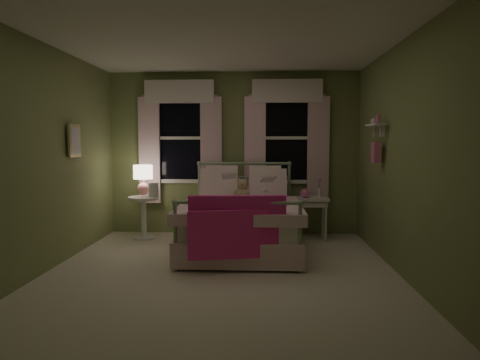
# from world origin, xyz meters

# --- Properties ---
(room_shell) EXTENTS (4.20, 4.20, 4.20)m
(room_shell) POSITION_xyz_m (0.00, 0.00, 1.30)
(room_shell) COLOR white
(room_shell) RESTS_ON ground
(bed) EXTENTS (1.58, 2.04, 1.18)m
(bed) POSITION_xyz_m (0.18, 0.97, 0.38)
(bed) COLOR white
(bed) RESTS_ON ground
(pink_throw) EXTENTS (1.10, 0.28, 0.71)m
(pink_throw) POSITION_xyz_m (0.18, -0.06, 0.61)
(pink_throw) COLOR #DD2B8A
(pink_throw) RESTS_ON bed
(child_left) EXTENTS (0.28, 0.21, 0.69)m
(child_left) POSITION_xyz_m (-0.10, 1.39, 0.92)
(child_left) COLOR #F7D1DD
(child_left) RESTS_ON bed
(child_right) EXTENTS (0.36, 0.30, 0.65)m
(child_right) POSITION_xyz_m (0.46, 1.39, 0.89)
(child_right) COLOR #F7D1DD
(child_right) RESTS_ON bed
(book_left) EXTENTS (0.21, 0.13, 0.26)m
(book_left) POSITION_xyz_m (-0.10, 1.14, 0.96)
(book_left) COLOR beige
(book_left) RESTS_ON child_left
(book_right) EXTENTS (0.22, 0.15, 0.26)m
(book_right) POSITION_xyz_m (0.46, 1.14, 0.92)
(book_right) COLOR beige
(book_right) RESTS_ON child_right
(teddy_bear) EXTENTS (0.24, 0.20, 0.32)m
(teddy_bear) POSITION_xyz_m (0.18, 1.23, 0.79)
(teddy_bear) COLOR tan
(teddy_bear) RESTS_ON bed
(nightstand_left) EXTENTS (0.46, 0.46, 0.65)m
(nightstand_left) POSITION_xyz_m (-1.35, 1.61, 0.42)
(nightstand_left) COLOR white
(nightstand_left) RESTS_ON ground
(table_lamp) EXTENTS (0.29, 0.29, 0.46)m
(table_lamp) POSITION_xyz_m (-1.35, 1.61, 0.95)
(table_lamp) COLOR pink
(table_lamp) RESTS_ON nightstand_left
(book_nightstand) EXTENTS (0.20, 0.25, 0.02)m
(book_nightstand) POSITION_xyz_m (-1.25, 1.53, 0.66)
(book_nightstand) COLOR beige
(book_nightstand) RESTS_ON nightstand_left
(nightstand_right) EXTENTS (0.50, 0.40, 0.64)m
(nightstand_right) POSITION_xyz_m (1.21, 1.66, 0.55)
(nightstand_right) COLOR white
(nightstand_right) RESTS_ON ground
(pink_toy) EXTENTS (0.14, 0.20, 0.14)m
(pink_toy) POSITION_xyz_m (1.11, 1.65, 0.71)
(pink_toy) COLOR pink
(pink_toy) RESTS_ON nightstand_right
(bud_vase) EXTENTS (0.06, 0.06, 0.28)m
(bud_vase) POSITION_xyz_m (1.33, 1.71, 0.79)
(bud_vase) COLOR white
(bud_vase) RESTS_ON nightstand_right
(window_left) EXTENTS (1.34, 0.13, 1.96)m
(window_left) POSITION_xyz_m (-0.85, 2.03, 1.62)
(window_left) COLOR black
(window_left) RESTS_ON room_shell
(window_right) EXTENTS (1.34, 0.13, 1.96)m
(window_right) POSITION_xyz_m (0.85, 2.03, 1.62)
(window_right) COLOR black
(window_right) RESTS_ON room_shell
(wall_shelf) EXTENTS (0.15, 0.50, 0.60)m
(wall_shelf) POSITION_xyz_m (1.90, 0.70, 1.52)
(wall_shelf) COLOR white
(wall_shelf) RESTS_ON room_shell
(framed_picture) EXTENTS (0.03, 0.32, 0.42)m
(framed_picture) POSITION_xyz_m (-1.95, 0.60, 1.50)
(framed_picture) COLOR beige
(framed_picture) RESTS_ON room_shell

